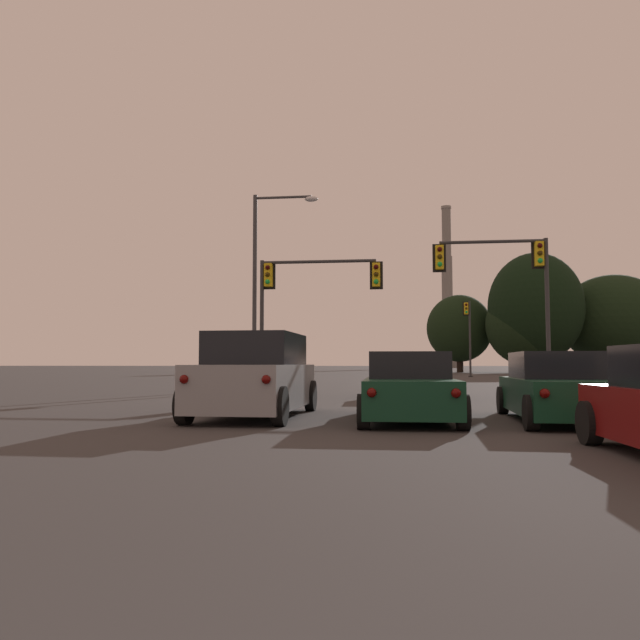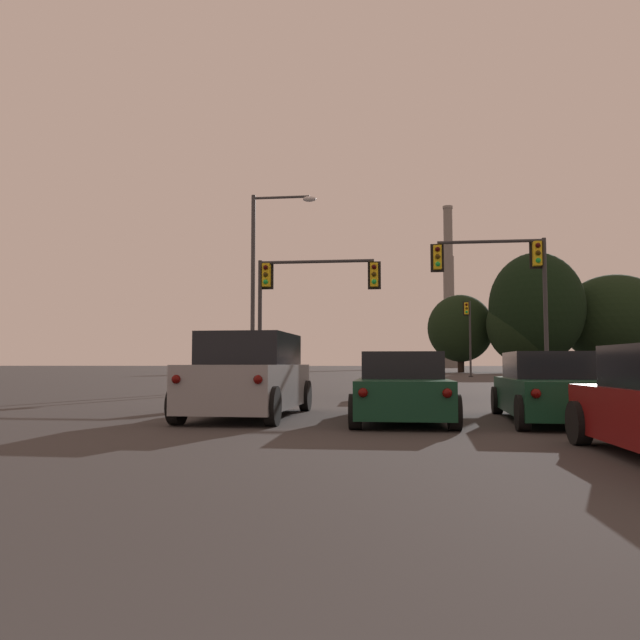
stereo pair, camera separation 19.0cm
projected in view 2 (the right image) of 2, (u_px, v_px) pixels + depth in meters
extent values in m
cube|color=gray|center=(250.00, 386.00, 13.84)|extent=(2.00, 4.83, 0.95)
cube|color=black|center=(251.00, 349.00, 14.02)|extent=(1.83, 2.83, 0.70)
cylinder|color=black|center=(233.00, 395.00, 15.85)|extent=(0.23, 0.76, 0.76)
cylinder|color=black|center=(305.00, 396.00, 15.59)|extent=(0.23, 0.76, 0.76)
cylinder|color=black|center=(177.00, 405.00, 12.05)|extent=(0.23, 0.76, 0.76)
cylinder|color=black|center=(272.00, 406.00, 11.79)|extent=(0.23, 0.76, 0.76)
sphere|color=#500705|center=(176.00, 379.00, 11.58)|extent=(0.17, 0.17, 0.17)
sphere|color=#500705|center=(258.00, 380.00, 11.36)|extent=(0.17, 0.17, 0.17)
cylinder|color=black|center=(579.00, 423.00, 9.09)|extent=(0.24, 0.65, 0.64)
cube|color=#0F3823|center=(552.00, 396.00, 12.69)|extent=(1.97, 4.67, 0.70)
cube|color=black|center=(549.00, 365.00, 12.96)|extent=(1.70, 2.26, 0.55)
cylinder|color=black|center=(497.00, 400.00, 14.68)|extent=(0.24, 0.65, 0.64)
cylinder|color=black|center=(576.00, 401.00, 14.40)|extent=(0.24, 0.65, 0.64)
cylinder|color=black|center=(523.00, 413.00, 10.94)|extent=(0.24, 0.65, 0.64)
cylinder|color=black|center=(629.00, 414.00, 10.66)|extent=(0.24, 0.65, 0.64)
sphere|color=#500705|center=(536.00, 393.00, 10.53)|extent=(0.17, 0.17, 0.17)
sphere|color=#500705|center=(627.00, 394.00, 10.30)|extent=(0.17, 0.17, 0.17)
cube|color=black|center=(408.00, 383.00, 21.42)|extent=(1.96, 4.66, 0.70)
cube|color=black|center=(407.00, 364.00, 21.70)|extent=(1.70, 2.25, 0.55)
cylinder|color=black|center=(381.00, 387.00, 23.37)|extent=(0.24, 0.65, 0.64)
cylinder|color=black|center=(429.00, 387.00, 23.22)|extent=(0.24, 0.65, 0.64)
cylinder|color=black|center=(383.00, 391.00, 19.60)|extent=(0.24, 0.65, 0.64)
cylinder|color=black|center=(439.00, 391.00, 19.44)|extent=(0.24, 0.65, 0.64)
sphere|color=#500705|center=(388.00, 380.00, 19.19)|extent=(0.17, 0.17, 0.17)
sphere|color=#500705|center=(435.00, 380.00, 19.07)|extent=(0.17, 0.17, 0.17)
cube|color=#0F3823|center=(402.00, 395.00, 13.01)|extent=(1.85, 4.62, 0.70)
cube|color=black|center=(402.00, 365.00, 13.29)|extent=(1.64, 2.22, 0.55)
cylinder|color=black|center=(364.00, 400.00, 14.98)|extent=(0.23, 0.64, 0.64)
cylinder|color=black|center=(438.00, 400.00, 14.78)|extent=(0.23, 0.64, 0.64)
cylinder|color=black|center=(355.00, 412.00, 11.22)|extent=(0.23, 0.64, 0.64)
cylinder|color=black|center=(455.00, 413.00, 11.02)|extent=(0.23, 0.64, 0.64)
sphere|color=#500705|center=(363.00, 393.00, 10.81)|extent=(0.17, 0.17, 0.17)
sphere|color=#500705|center=(447.00, 393.00, 10.64)|extent=(0.17, 0.17, 0.17)
cylinder|color=#2D2D30|center=(470.00, 339.00, 54.85)|extent=(0.18, 0.18, 6.71)
cylinder|color=black|center=(471.00, 376.00, 54.62)|extent=(0.40, 0.40, 0.10)
cube|color=yellow|center=(466.00, 308.00, 55.07)|extent=(0.34, 0.34, 1.04)
cube|color=black|center=(466.00, 309.00, 55.25)|extent=(0.58, 0.03, 1.25)
sphere|color=#320504|center=(467.00, 305.00, 54.91)|extent=(0.22, 0.22, 0.22)
sphere|color=#352604|center=(467.00, 308.00, 54.89)|extent=(0.22, 0.22, 0.22)
sphere|color=green|center=(467.00, 312.00, 54.86)|extent=(0.22, 0.22, 0.22)
cylinder|color=#2D2D30|center=(546.00, 314.00, 26.37)|extent=(0.18, 0.18, 6.54)
cylinder|color=black|center=(548.00, 391.00, 26.14)|extent=(0.40, 0.40, 0.10)
cube|color=yellow|center=(537.00, 254.00, 26.59)|extent=(0.34, 0.34, 1.04)
cube|color=black|center=(536.00, 254.00, 26.76)|extent=(0.58, 0.03, 1.25)
sphere|color=#320504|center=(538.00, 245.00, 26.42)|extent=(0.22, 0.22, 0.22)
sphere|color=#352604|center=(538.00, 253.00, 26.40)|extent=(0.22, 0.22, 0.22)
sphere|color=green|center=(538.00, 260.00, 26.37)|extent=(0.22, 0.22, 0.22)
cylinder|color=#2D2D30|center=(490.00, 242.00, 26.87)|extent=(4.49, 0.14, 0.14)
sphere|color=#2D2D30|center=(544.00, 240.00, 26.59)|extent=(0.18, 0.18, 0.18)
cube|color=yellow|center=(437.00, 257.00, 27.10)|extent=(0.34, 0.34, 1.04)
cube|color=black|center=(437.00, 258.00, 27.27)|extent=(0.58, 0.03, 1.25)
sphere|color=#320504|center=(438.00, 249.00, 26.93)|extent=(0.22, 0.22, 0.22)
sphere|color=#352604|center=(438.00, 257.00, 26.91)|extent=(0.22, 0.22, 0.22)
sphere|color=green|center=(438.00, 264.00, 26.89)|extent=(0.22, 0.22, 0.22)
cylinder|color=#2D2D30|center=(260.00, 325.00, 27.95)|extent=(0.18, 0.18, 5.83)
cylinder|color=black|center=(259.00, 389.00, 27.75)|extent=(0.40, 0.40, 0.10)
cube|color=yellow|center=(266.00, 275.00, 28.07)|extent=(0.34, 0.34, 1.04)
cube|color=black|center=(267.00, 276.00, 28.25)|extent=(0.58, 0.03, 1.25)
sphere|color=#320504|center=(266.00, 267.00, 27.90)|extent=(0.22, 0.22, 0.22)
sphere|color=#352604|center=(266.00, 275.00, 27.88)|extent=(0.22, 0.22, 0.22)
sphere|color=green|center=(266.00, 282.00, 27.86)|extent=(0.22, 0.22, 0.22)
cylinder|color=#2D2D30|center=(317.00, 262.00, 27.83)|extent=(5.13, 0.14, 0.14)
sphere|color=#2D2D30|center=(260.00, 263.00, 28.15)|extent=(0.18, 0.18, 0.18)
cube|color=yellow|center=(374.00, 275.00, 27.47)|extent=(0.34, 0.34, 1.04)
cube|color=black|center=(374.00, 275.00, 27.65)|extent=(0.58, 0.03, 1.25)
sphere|color=#320504|center=(374.00, 267.00, 27.30)|extent=(0.22, 0.22, 0.22)
sphere|color=#352604|center=(374.00, 274.00, 27.28)|extent=(0.22, 0.22, 0.22)
sphere|color=green|center=(374.00, 282.00, 27.26)|extent=(0.22, 0.22, 0.22)
cylinder|color=#38383A|center=(253.00, 291.00, 29.45)|extent=(0.20, 0.20, 9.21)
cylinder|color=#38383A|center=(281.00, 197.00, 29.59)|extent=(2.70, 0.12, 0.12)
sphere|color=#38383A|center=(254.00, 198.00, 29.76)|extent=(0.20, 0.20, 0.20)
ellipsoid|color=silver|center=(310.00, 199.00, 29.42)|extent=(0.64, 0.36, 0.26)
cylinder|color=slate|center=(450.00, 363.00, 163.87)|extent=(5.27, 5.27, 2.59)
cylinder|color=gray|center=(449.00, 332.00, 164.43)|extent=(3.29, 3.29, 13.54)
cylinder|color=gray|center=(449.00, 281.00, 165.37)|extent=(2.83, 2.83, 13.54)
cylinder|color=gray|center=(448.00, 231.00, 166.31)|extent=(2.37, 2.37, 13.54)
cylinder|color=gray|center=(448.00, 208.00, 166.76)|extent=(2.66, 2.66, 0.70)
cylinder|color=black|center=(530.00, 364.00, 76.63)|extent=(1.03, 1.03, 2.15)
ellipsoid|color=black|center=(529.00, 324.00, 76.97)|extent=(10.28, 9.25, 10.27)
cylinder|color=black|center=(616.00, 363.00, 78.43)|extent=(1.33, 1.33, 2.50)
ellipsoid|color=black|center=(614.00, 319.00, 78.82)|extent=(13.32, 11.99, 11.38)
cylinder|color=black|center=(461.00, 363.00, 82.22)|extent=(0.86, 0.86, 2.51)
ellipsoid|color=black|center=(460.00, 328.00, 82.54)|extent=(8.61, 7.75, 8.90)
cylinder|color=black|center=(538.00, 361.00, 76.17)|extent=(1.15, 1.15, 2.96)
ellipsoid|color=black|center=(537.00, 307.00, 76.63)|extent=(11.52, 10.36, 13.60)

